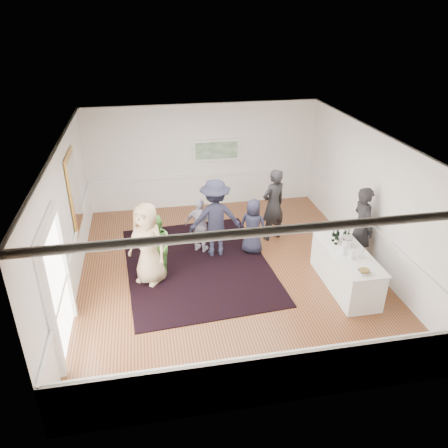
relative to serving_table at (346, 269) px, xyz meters
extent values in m
plane|color=brown|center=(-2.46, 1.11, -0.45)|extent=(8.00, 8.00, 0.00)
cube|color=white|center=(-2.46, 1.11, 2.75)|extent=(7.00, 8.00, 0.02)
cube|color=white|center=(-5.96, 1.11, 1.15)|extent=(0.02, 8.00, 3.20)
cube|color=white|center=(1.04, 1.11, 1.15)|extent=(0.02, 8.00, 3.20)
cube|color=white|center=(-2.46, 5.11, 1.15)|extent=(7.00, 0.02, 3.20)
cube|color=white|center=(-2.46, -2.89, 1.15)|extent=(7.00, 0.02, 3.20)
cube|color=gold|center=(-5.91, 2.41, 1.35)|extent=(0.04, 1.25, 1.85)
cube|color=white|center=(-5.89, 2.41, 1.35)|extent=(0.01, 1.05, 1.65)
cube|color=white|center=(-5.89, -1.61, 0.75)|extent=(0.10, 0.14, 2.40)
cube|color=white|center=(-5.89, 0.03, 0.75)|extent=(0.10, 0.14, 2.40)
cube|color=white|center=(-5.89, -0.79, 2.03)|extent=(0.10, 1.78, 0.16)
cube|color=white|center=(-5.92, -0.79, 0.75)|extent=(0.02, 1.50, 2.40)
cube|color=white|center=(-2.06, 5.06, 1.33)|extent=(1.44, 0.05, 0.66)
cube|color=#26662A|center=(-2.06, 5.02, 1.33)|extent=(1.30, 0.01, 0.52)
cube|color=black|center=(-3.15, 1.52, -0.44)|extent=(3.69, 4.67, 0.02)
cube|color=white|center=(0.00, 0.00, -0.01)|extent=(0.78, 2.15, 0.88)
cube|color=white|center=(0.00, 0.00, 0.43)|extent=(0.84, 2.21, 0.02)
imported|color=black|center=(0.74, 0.86, 0.55)|extent=(0.51, 0.75, 2.01)
imported|color=tan|center=(-4.30, 1.02, 0.52)|extent=(1.13, 1.07, 1.94)
imported|color=#59AA44|center=(-4.10, 1.24, 0.31)|extent=(0.86, 0.92, 1.52)
imported|color=silver|center=(-2.96, 2.18, 0.27)|extent=(0.90, 0.76, 1.45)
imported|color=#1D1E31|center=(-2.62, 1.95, 0.56)|extent=(1.33, 0.79, 2.02)
imported|color=black|center=(-0.97, 2.51, 0.54)|extent=(0.85, 0.73, 1.98)
imported|color=#1D1E31|center=(-1.67, 1.90, 0.27)|extent=(0.84, 0.75, 1.45)
cylinder|color=#70C044|center=(-0.06, -0.28, 0.56)|extent=(0.12, 0.12, 0.24)
cylinder|color=#DF4169|center=(0.15, -0.26, 0.56)|extent=(0.12, 0.12, 0.24)
cylinder|color=#72AD3E|center=(-0.16, -0.08, 0.56)|extent=(0.12, 0.12, 0.24)
cylinder|color=silver|center=(0.05, 0.22, 0.56)|extent=(0.26, 0.26, 0.25)
imported|color=white|center=(-0.05, -0.85, 0.48)|extent=(0.28, 0.28, 0.07)
cylinder|color=olive|center=(-0.05, -0.85, 0.50)|extent=(0.19, 0.19, 0.04)
camera|label=1|loc=(-4.18, -7.61, 5.27)|focal=35.00mm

